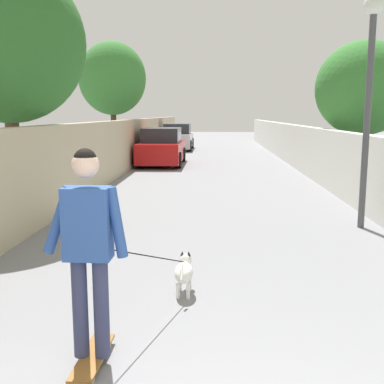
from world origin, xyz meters
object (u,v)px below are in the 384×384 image
Objects in this scene: tree_left_far at (7,43)px; car_far at (178,138)px; skateboard at (93,357)px; person_skateboarder at (88,237)px; lamp_post at (370,71)px; tree_left_distant at (112,79)px; car_near at (162,148)px; tree_right_near at (363,89)px; dog at (184,271)px.

tree_left_far reaches higher than car_far.
person_skateboarder is at bearing -90.00° from skateboard.
skateboard is at bearing 143.23° from lamp_post.
tree_left_distant is 1.29× the size of car_near.
tree_left_distant is 1.25× the size of car_far.
lamp_post is at bearing -95.26° from tree_left_far.
tree_left_distant is 17.92m from skateboard.
lamp_post is (-6.13, 1.78, -0.00)m from tree_right_near.
person_skateboarder is (-5.71, -3.08, -2.36)m from tree_left_far.
lamp_post is 5.33m from dog.
skateboard is 0.46× the size of person_skateboarder.
lamp_post reaches higher than dog.
tree_right_near is 14.90m from car_far.
lamp_post is 1.00× the size of car_far.
tree_right_near is 0.85× the size of tree_left_far.
dog reaches higher than skateboard.
tree_right_near is at bearing -123.52° from tree_left_distant.
tree_left_distant is (11.50, 0.40, 0.16)m from tree_left_far.
car_near is 0.97× the size of car_far.
skateboard is at bearing -175.75° from car_near.
dog is (-4.08, -3.75, -3.21)m from tree_left_far.
skateboard is at bearing -168.56° from tree_left_distant.
person_skateboarder is 15.95m from car_near.
tree_left_far is 6.91m from person_skateboarder.
car_near is (10.19, -1.90, -2.77)m from tree_left_far.
dog is at bearing -22.35° from skateboard.
dog is (1.63, -0.67, 0.21)m from skateboard.
skateboard is 24.35m from car_far.
skateboard is at bearing 157.65° from dog.
tree_left_distant is at bearing 14.93° from dog.
car_near reaches higher than skateboard.
tree_left_distant is at bearing 11.44° from skateboard.
tree_left_distant is 6.54× the size of skateboard.
car_far reaches higher than dog.
dog is at bearing -137.39° from tree_left_far.
tree_left_distant reaches higher than tree_left_far.
lamp_post is 12.11m from car_near.
skateboard is 1.78m from dog.
tree_right_near is 2.46× the size of person_skateboarder.
tree_right_near is 0.82× the size of tree_left_distant.
person_skateboarder is 0.42× the size of car_far.
person_skateboarder reaches higher than car_far.
car_near is at bearing 4.25° from skateboard.
dog is 14.40m from car_near.
car_far is (7.10, -2.30, -2.93)m from tree_left_distant.
dog is (-3.45, 3.12, -2.60)m from lamp_post.
tree_right_near is 2.21× the size of dog.
tree_left_far is 1.21× the size of car_far.
lamp_post reaches higher than person_skateboarder.
skateboard is 15.96m from car_near.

